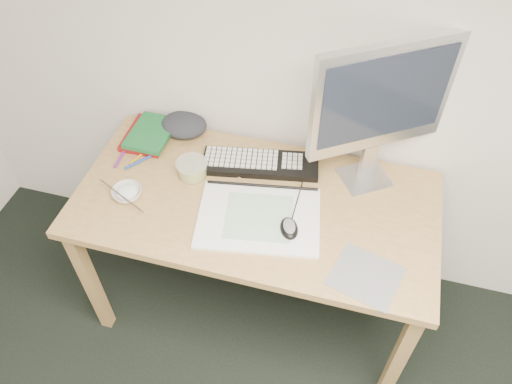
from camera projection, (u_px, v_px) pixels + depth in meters
desk at (255, 215)px, 1.99m from camera, size 1.40×0.70×0.75m
mousepad at (366, 276)px, 1.70m from camera, size 0.27×0.25×0.00m
sketchpad at (259, 218)px, 1.86m from camera, size 0.50×0.40×0.01m
keyboard at (260, 164)px, 2.04m from camera, size 0.49×0.23×0.03m
monitor at (382, 102)px, 1.72m from camera, size 0.46×0.32×0.61m
mouse at (289, 226)px, 1.80m from camera, size 0.10×0.12×0.04m
rice_bowl at (127, 193)px, 1.93m from camera, size 0.12×0.12×0.04m
chopsticks at (121, 195)px, 1.89m from camera, size 0.24×0.13×0.02m
fruit_tub at (192, 169)px, 2.00m from camera, size 0.15×0.15×0.06m
book_red at (148, 135)px, 2.17m from camera, size 0.19×0.24×0.02m
book_green at (151, 133)px, 2.14m from camera, size 0.17×0.24×0.02m
cloth_lump at (184, 125)px, 2.18m from camera, size 0.17×0.15×0.07m
pencil_pink at (254, 199)px, 1.93m from camera, size 0.16×0.07×0.01m
pencil_tan at (255, 187)px, 1.97m from camera, size 0.16×0.07×0.01m
pencil_black at (273, 196)px, 1.94m from camera, size 0.18×0.01×0.01m
marker_blue at (139, 162)px, 2.06m from camera, size 0.09×0.11×0.01m
marker_orange at (141, 155)px, 2.09m from camera, size 0.05×0.12×0.01m
marker_purple at (121, 156)px, 2.09m from camera, size 0.02×0.13×0.01m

